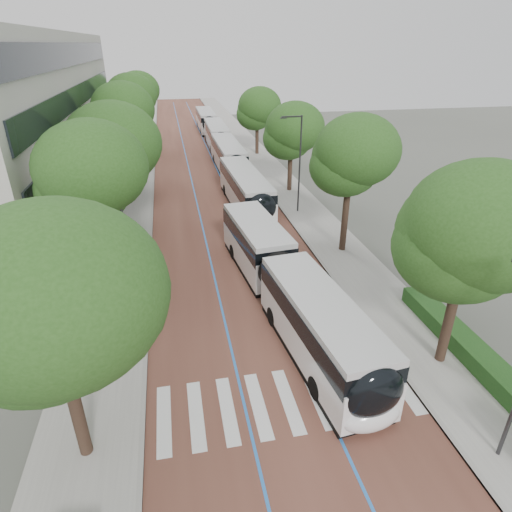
{
  "coord_description": "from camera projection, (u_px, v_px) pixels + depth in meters",
  "views": [
    {
      "loc": [
        -3.68,
        -11.53,
        13.13
      ],
      "look_at": [
        0.6,
        9.61,
        2.4
      ],
      "focal_mm": 30.0,
      "sensor_mm": 36.0,
      "label": 1
    }
  ],
  "objects": [
    {
      "name": "sidewalk_right",
      "position": [
        262.0,
        161.0,
        53.02
      ],
      "size": [
        4.0,
        140.0,
        0.12
      ],
      "primitive_type": "cube",
      "color": "gray",
      "rests_on": "ground"
    },
    {
      "name": "lane_line_right",
      "position": [
        215.0,
        164.0,
        51.99
      ],
      "size": [
        0.12,
        126.0,
        0.01
      ],
      "primitive_type": "cube",
      "color": "blue",
      "rests_on": "road"
    },
    {
      "name": "kerb_right",
      "position": [
        247.0,
        162.0,
        52.68
      ],
      "size": [
        0.2,
        140.0,
        0.14
      ],
      "primitive_type": "cube",
      "color": "gray",
      "rests_on": "ground"
    },
    {
      "name": "trees_right",
      "position": [
        318.0,
        147.0,
        33.2
      ],
      "size": [
        6.04,
        47.73,
        8.8
      ],
      "color": "black",
      "rests_on": "ground"
    },
    {
      "name": "ground",
      "position": [
        290.0,
        420.0,
        16.61
      ],
      "size": [
        160.0,
        160.0,
        0.0
      ],
      "primitive_type": "plane",
      "color": "#51544C",
      "rests_on": "ground"
    },
    {
      "name": "lane_line_left",
      "position": [
        188.0,
        165.0,
        51.42
      ],
      "size": [
        0.12,
        126.0,
        0.01
      ],
      "primitive_type": "cube",
      "color": "blue",
      "rests_on": "road"
    },
    {
      "name": "bus_queued_2",
      "position": [
        217.0,
        136.0,
        59.45
      ],
      "size": [
        2.69,
        12.43,
        3.2
      ],
      "rotation": [
        0.0,
        0.0,
        -0.01
      ],
      "color": "white",
      "rests_on": "ground"
    },
    {
      "name": "lead_bus",
      "position": [
        289.0,
        287.0,
        22.51
      ],
      "size": [
        4.35,
        18.55,
        3.2
      ],
      "rotation": [
        0.0,
        0.0,
        0.1
      ],
      "color": "black",
      "rests_on": "ground"
    },
    {
      "name": "sidewalk_left",
      "position": [
        138.0,
        167.0,
        50.36
      ],
      "size": [
        4.0,
        140.0,
        0.12
      ],
      "primitive_type": "cube",
      "color": "gray",
      "rests_on": "ground"
    },
    {
      "name": "lamp_post_left",
      "position": [
        127.0,
        251.0,
        20.72
      ],
      "size": [
        0.14,
        0.14,
        8.0
      ],
      "primitive_type": "cylinder",
      "color": "#302F32",
      "rests_on": "sidewalk_left"
    },
    {
      "name": "streetlight_far",
      "position": [
        298.0,
        157.0,
        34.95
      ],
      "size": [
        1.82,
        0.2,
        8.0
      ],
      "color": "#302F32",
      "rests_on": "sidewalk_right"
    },
    {
      "name": "kerb_left",
      "position": [
        154.0,
        167.0,
        50.69
      ],
      "size": [
        0.2,
        140.0,
        0.14
      ],
      "primitive_type": "cube",
      "color": "gray",
      "rests_on": "ground"
    },
    {
      "name": "bus_queued_0",
      "position": [
        246.0,
        191.0,
        37.2
      ],
      "size": [
        2.97,
        12.48,
        3.2
      ],
      "rotation": [
        0.0,
        0.0,
        0.04
      ],
      "color": "white",
      "rests_on": "ground"
    },
    {
      "name": "trees_left",
      "position": [
        117.0,
        133.0,
        33.23
      ],
      "size": [
        6.47,
        61.23,
        9.86
      ],
      "color": "black",
      "rests_on": "ground"
    },
    {
      "name": "bus_queued_1",
      "position": [
        229.0,
        157.0,
        48.36
      ],
      "size": [
        2.63,
        12.42,
        3.2
      ],
      "rotation": [
        0.0,
        0.0,
        0.01
      ],
      "color": "white",
      "rests_on": "ground"
    },
    {
      "name": "bus_queued_3",
      "position": [
        206.0,
        121.0,
        71.13
      ],
      "size": [
        2.58,
        12.41,
        3.2
      ],
      "rotation": [
        0.0,
        0.0,
        -0.0
      ],
      "color": "white",
      "rests_on": "ground"
    },
    {
      "name": "hedge",
      "position": [
        499.0,
        378.0,
        18.0
      ],
      "size": [
        1.2,
        14.0,
        0.8
      ],
      "primitive_type": "cube",
      "color": "#174418",
      "rests_on": "sidewalk_right"
    },
    {
      "name": "zebra_crossing",
      "position": [
        288.0,
        400.0,
        17.52
      ],
      "size": [
        10.55,
        3.6,
        0.01
      ],
      "color": "silver",
      "rests_on": "ground"
    },
    {
      "name": "road",
      "position": [
        201.0,
        165.0,
        51.71
      ],
      "size": [
        11.0,
        140.0,
        0.02
      ],
      "primitive_type": "cube",
      "color": "brown",
      "rests_on": "ground"
    }
  ]
}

